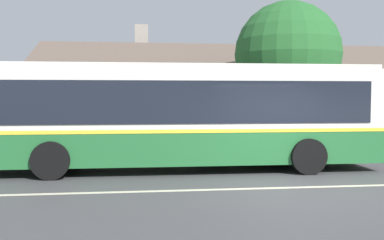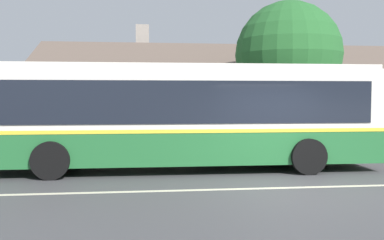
# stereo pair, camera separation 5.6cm
# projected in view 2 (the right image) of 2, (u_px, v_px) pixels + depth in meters

# --- Properties ---
(ground_plane) EXTENTS (300.00, 300.00, 0.00)m
(ground_plane) POSITION_uv_depth(u_px,v_px,m) (289.00, 188.00, 10.08)
(ground_plane) COLOR #424244
(sidewalk_far) EXTENTS (60.00, 3.00, 0.15)m
(sidewalk_far) POSITION_uv_depth(u_px,v_px,m) (235.00, 152.00, 16.03)
(sidewalk_far) COLOR #ADAAA3
(sidewalk_far) RESTS_ON ground
(lane_divider_stripe) EXTENTS (60.00, 0.16, 0.01)m
(lane_divider_stripe) POSITION_uv_depth(u_px,v_px,m) (289.00, 188.00, 10.08)
(lane_divider_stripe) COLOR beige
(lane_divider_stripe) RESTS_ON ground
(community_building) EXTENTS (21.95, 8.19, 5.98)m
(community_building) POSITION_uv_depth(u_px,v_px,m) (252.00, 104.00, 23.11)
(community_building) COLOR gray
(community_building) RESTS_ON ground
(transit_bus) EXTENTS (11.94, 2.86, 3.05)m
(transit_bus) POSITION_uv_depth(u_px,v_px,m) (173.00, 114.00, 12.58)
(transit_bus) COLOR #236633
(transit_bus) RESTS_ON ground
(street_tree_primary) EXTENTS (4.26, 4.26, 5.97)m
(street_tree_primary) POSITION_uv_depth(u_px,v_px,m) (288.00, 55.00, 17.19)
(street_tree_primary) COLOR #4C3828
(street_tree_primary) RESTS_ON ground
(bus_stop_sign) EXTENTS (0.36, 0.07, 2.40)m
(bus_stop_sign) POSITION_uv_depth(u_px,v_px,m) (374.00, 111.00, 15.51)
(bus_stop_sign) COLOR gray
(bus_stop_sign) RESTS_ON sidewalk_far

